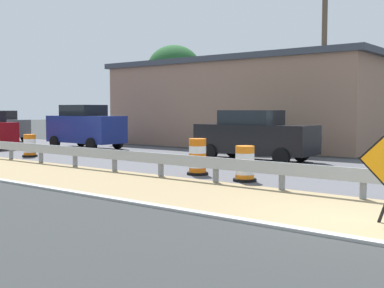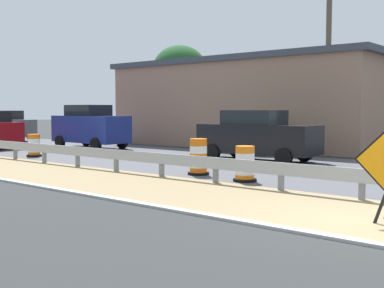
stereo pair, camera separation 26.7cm
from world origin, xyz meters
TOP-DOWN VIEW (x-y plane):
  - curb_near_edge at (-1.30, 0.00)m, footprint 0.20×120.00m
  - guardrail_median at (2.23, 1.23)m, footprint 0.18×55.37m
  - traffic_barrel_nearest at (2.98, 4.81)m, footprint 0.67×0.67m
  - traffic_barrel_close at (3.25, 6.71)m, footprint 0.67×0.67m
  - traffic_barrel_mid at (3.34, 15.85)m, footprint 0.64×0.64m
  - car_trailing_near_lane at (7.77, 17.57)m, footprint 1.96×4.42m
  - car_mid_far_lane at (7.90, 7.47)m, footprint 2.15×4.79m
  - roadside_shop_near at (15.11, 12.29)m, footprint 7.43×15.68m
  - utility_pole_near at (12.06, 6.46)m, footprint 0.24×1.80m
  - bush_roadside at (10.48, 8.80)m, footprint 2.03×2.03m
  - tree_roadside at (16.26, 18.75)m, footprint 3.60×3.60m

SIDE VIEW (x-z plane):
  - curb_near_edge at x=-1.30m, z-range -0.05..0.06m
  - traffic_barrel_mid at x=3.34m, z-range -0.05..0.91m
  - traffic_barrel_nearest at x=2.98m, z-range -0.05..0.95m
  - traffic_barrel_close at x=3.25m, z-range -0.05..1.07m
  - guardrail_median at x=2.23m, z-range 0.16..0.87m
  - bush_roadside at x=10.48m, z-range 0.00..1.58m
  - car_mid_far_lane at x=7.90m, z-range 0.00..2.00m
  - car_trailing_near_lane at x=7.77m, z-range 0.00..2.25m
  - roadside_shop_near at x=15.11m, z-range 0.01..4.77m
  - utility_pole_near at x=12.06m, z-range 0.16..8.93m
  - tree_roadside at x=16.26m, z-range 1.48..7.75m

